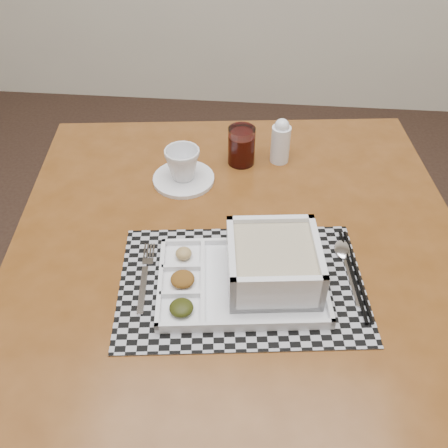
% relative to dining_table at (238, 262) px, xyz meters
% --- Properties ---
extents(dining_table, '(1.08, 1.08, 0.73)m').
position_rel_dining_table_xyz_m(dining_table, '(0.00, 0.00, 0.00)').
color(dining_table, '#5A3010').
rests_on(dining_table, ground).
extents(placemat, '(0.51, 0.37, 0.00)m').
position_rel_dining_table_xyz_m(placemat, '(0.02, -0.13, 0.08)').
color(placemat, '#97979E').
rests_on(placemat, dining_table).
extents(serving_tray, '(0.34, 0.26, 0.10)m').
position_rel_dining_table_xyz_m(serving_tray, '(0.05, -0.12, 0.11)').
color(serving_tray, white).
rests_on(serving_tray, placemat).
extents(fork, '(0.04, 0.19, 0.00)m').
position_rel_dining_table_xyz_m(fork, '(-0.17, -0.13, 0.08)').
color(fork, silver).
rests_on(fork, placemat).
extents(spoon, '(0.04, 0.18, 0.01)m').
position_rel_dining_table_xyz_m(spoon, '(0.22, -0.03, 0.08)').
color(spoon, silver).
rests_on(spoon, placemat).
extents(chopsticks, '(0.05, 0.24, 0.01)m').
position_rel_dining_table_xyz_m(chopsticks, '(0.24, -0.09, 0.08)').
color(chopsticks, black).
rests_on(chopsticks, placemat).
extents(saucer, '(0.15, 0.15, 0.01)m').
position_rel_dining_table_xyz_m(saucer, '(-0.15, 0.19, 0.08)').
color(saucer, white).
rests_on(saucer, dining_table).
extents(cup, '(0.11, 0.11, 0.08)m').
position_rel_dining_table_xyz_m(cup, '(-0.15, 0.19, 0.12)').
color(cup, white).
rests_on(cup, saucer).
extents(juice_glass, '(0.07, 0.07, 0.10)m').
position_rel_dining_table_xyz_m(juice_glass, '(-0.01, 0.28, 0.12)').
color(juice_glass, white).
rests_on(juice_glass, dining_table).
extents(creamer_bottle, '(0.05, 0.05, 0.12)m').
position_rel_dining_table_xyz_m(creamer_bottle, '(0.08, 0.30, 0.13)').
color(creamer_bottle, white).
rests_on(creamer_bottle, dining_table).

